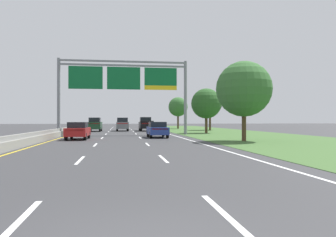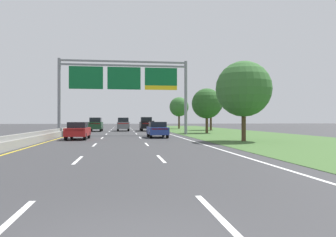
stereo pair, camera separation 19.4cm
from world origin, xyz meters
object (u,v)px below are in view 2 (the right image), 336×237
at_px(car_red_left_lane_sedan, 78,130).
at_px(roadside_tree_distant, 179,107).
at_px(overhead_sign_gantry, 124,81).
at_px(car_blue_right_lane_sedan, 157,129).
at_px(pickup_truck_black, 146,124).
at_px(roadside_tree_mid, 207,104).
at_px(roadside_tree_far, 211,103).
at_px(car_darkgreen_left_lane_suv, 96,124).
at_px(car_grey_centre_lane_suv, 123,124).
at_px(roadside_tree_near, 244,89).

xyz_separation_m(car_red_left_lane_sedan, roadside_tree_distant, (15.28, 34.95, 3.54)).
relative_size(overhead_sign_gantry, car_blue_right_lane_sedan, 3.41).
distance_m(pickup_truck_black, car_blue_right_lane_sedan, 19.88).
bearing_deg(roadside_tree_mid, roadside_tree_far, 72.46).
relative_size(overhead_sign_gantry, roadside_tree_far, 2.24).
height_order(pickup_truck_black, car_darkgreen_left_lane_suv, pickup_truck_black).
height_order(car_blue_right_lane_sedan, roadside_tree_distant, roadside_tree_distant).
relative_size(car_blue_right_lane_sedan, car_grey_centre_lane_suv, 0.94).
height_order(car_red_left_lane_sedan, roadside_tree_far, roadside_tree_far).
bearing_deg(roadside_tree_distant, car_grey_centre_lane_suv, -131.83).
xyz_separation_m(car_red_left_lane_sedan, car_grey_centre_lane_suv, (4.13, 22.49, 0.28)).
bearing_deg(overhead_sign_gantry, car_red_left_lane_sedan, -117.10).
bearing_deg(car_red_left_lane_sedan, roadside_tree_near, -107.46).
distance_m(car_darkgreen_left_lane_suv, roadside_tree_near, 29.45).
bearing_deg(pickup_truck_black, car_grey_centre_lane_suv, 83.65).
bearing_deg(car_red_left_lane_sedan, roadside_tree_distant, -22.72).
relative_size(pickup_truck_black, roadside_tree_near, 0.81).
height_order(pickup_truck_black, roadside_tree_near, roadside_tree_near).
xyz_separation_m(car_darkgreen_left_lane_suv, car_grey_centre_lane_suv, (4.16, 1.39, 0.00)).
bearing_deg(pickup_truck_black, roadside_tree_near, -167.04).
relative_size(roadside_tree_mid, roadside_tree_far, 0.88).
distance_m(overhead_sign_gantry, car_darkgreen_left_lane_suv, 14.53).
height_order(overhead_sign_gantry, car_blue_right_lane_sedan, overhead_sign_gantry).
bearing_deg(car_blue_right_lane_sedan, roadside_tree_far, -28.05).
height_order(overhead_sign_gantry, roadside_tree_far, overhead_sign_gantry).
bearing_deg(pickup_truck_black, roadside_tree_far, -79.25).
distance_m(car_grey_centre_lane_suv, roadside_tree_far, 15.31).
bearing_deg(car_grey_centre_lane_suv, roadside_tree_mid, -133.49).
height_order(car_blue_right_lane_sedan, car_grey_centre_lane_suv, car_grey_centre_lane_suv).
height_order(roadside_tree_near, roadside_tree_distant, roadside_tree_near).
bearing_deg(roadside_tree_mid, pickup_truck_black, 126.16).
relative_size(car_blue_right_lane_sedan, roadside_tree_mid, 0.74).
distance_m(overhead_sign_gantry, car_grey_centre_lane_suv, 15.20).
relative_size(car_red_left_lane_sedan, roadside_tree_near, 0.67).
distance_m(car_grey_centre_lane_suv, roadside_tree_distant, 17.03).
distance_m(overhead_sign_gantry, roadside_tree_near, 16.21).
distance_m(car_blue_right_lane_sedan, roadside_tree_far, 25.08).
distance_m(pickup_truck_black, car_grey_centre_lane_suv, 3.71).
relative_size(overhead_sign_gantry, roadside_tree_distant, 2.38).
distance_m(overhead_sign_gantry, car_red_left_lane_sedan, 10.69).
bearing_deg(roadside_tree_far, roadside_tree_distant, 108.75).
relative_size(car_blue_right_lane_sedan, car_darkgreen_left_lane_suv, 0.94).
bearing_deg(car_red_left_lane_sedan, pickup_truck_black, -18.59).
xyz_separation_m(car_blue_right_lane_sedan, car_darkgreen_left_lane_suv, (-7.50, 18.90, 0.28)).
bearing_deg(roadside_tree_near, car_blue_right_lane_sedan, 133.45).
distance_m(roadside_tree_near, roadside_tree_far, 29.24).
relative_size(car_red_left_lane_sedan, roadside_tree_far, 0.66).
xyz_separation_m(pickup_truck_black, roadside_tree_mid, (7.30, -9.99, 2.86)).
height_order(car_red_left_lane_sedan, roadside_tree_distant, roadside_tree_distant).
bearing_deg(overhead_sign_gantry, car_darkgreen_left_lane_suv, 108.11).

